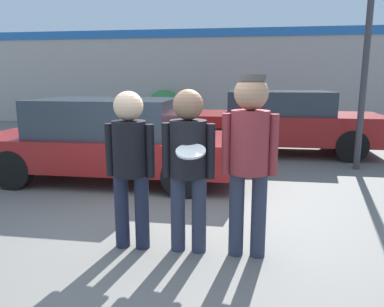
{
  "coord_description": "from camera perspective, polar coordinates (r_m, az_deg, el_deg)",
  "views": [
    {
      "loc": [
        0.92,
        -3.86,
        1.78
      ],
      "look_at": [
        0.32,
        -0.02,
        0.99
      ],
      "focal_mm": 35.0,
      "sensor_mm": 36.0,
      "label": 1
    }
  ],
  "objects": [
    {
      "name": "person_right",
      "position": [
        3.65,
        8.76,
        0.75
      ],
      "size": [
        0.54,
        0.37,
        1.81
      ],
      "color": "#2D3347",
      "rests_on": "ground"
    },
    {
      "name": "person_middle_with_frisbee",
      "position": [
        3.73,
        -0.56,
        -0.58
      ],
      "size": [
        0.54,
        0.59,
        1.67
      ],
      "color": "#2D3347",
      "rests_on": "ground"
    },
    {
      "name": "parked_car_far",
      "position": [
        9.18,
        13.44,
        4.73
      ],
      "size": [
        4.5,
        1.84,
        1.47
      ],
      "color": "maroon",
      "rests_on": "ground"
    },
    {
      "name": "person_left",
      "position": [
        3.87,
        -9.42,
        -0.6
      ],
      "size": [
        0.52,
        0.35,
        1.65
      ],
      "color": "#1E2338",
      "rests_on": "ground"
    },
    {
      "name": "ground_plane",
      "position": [
        4.35,
        -4.27,
        -12.72
      ],
      "size": [
        56.0,
        56.0,
        0.0
      ],
      "primitive_type": "plane",
      "color": "#66635E"
    },
    {
      "name": "parked_car_near",
      "position": [
        6.69,
        -12.34,
        2.04
      ],
      "size": [
        4.5,
        1.79,
        1.42
      ],
      "color": "maroon",
      "rests_on": "ground"
    },
    {
      "name": "shrub",
      "position": [
        13.92,
        -4.22,
        6.88
      ],
      "size": [
        1.35,
        1.35,
        1.35
      ],
      "color": "#387A3D",
      "rests_on": "ground"
    },
    {
      "name": "storefront_building",
      "position": [
        14.41,
        5.27,
        11.54
      ],
      "size": [
        24.0,
        0.22,
        3.56
      ],
      "color": "#B2A89E",
      "rests_on": "ground"
    }
  ]
}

